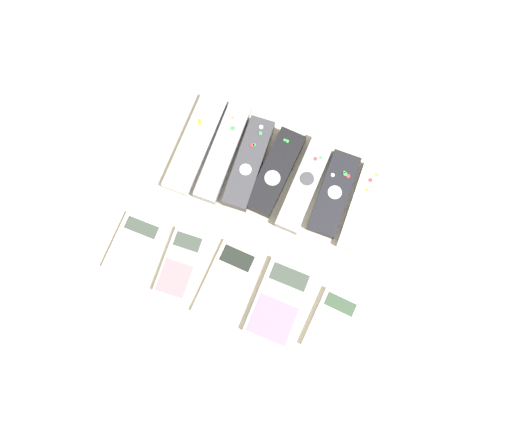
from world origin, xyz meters
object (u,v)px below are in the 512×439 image
object	(u,v)px
remote_5	(334,194)
calculator_4	(331,324)
calculator_3	(279,302)
remote_0	(195,144)
remote_3	(277,173)
remote_6	(360,206)
calculator_2	(226,283)
calculator_1	(180,264)
calculator_0	(134,247)
remote_1	(223,151)
remote_2	(249,163)
remote_4	(305,184)

from	to	relation	value
remote_5	calculator_4	distance (m)	0.25
calculator_3	calculator_4	bearing A→B (deg)	-0.14
remote_0	remote_3	size ratio (longest dim) A/B	1.17
remote_0	remote_6	bearing A→B (deg)	-0.68
calculator_4	calculator_2	bearing A→B (deg)	-175.64
calculator_1	calculator_3	xyz separation A→B (m)	(0.20, 0.00, -0.00)
calculator_0	calculator_1	size ratio (longest dim) A/B	0.89
calculator_3	calculator_4	distance (m)	0.11
calculator_1	remote_6	bearing A→B (deg)	36.26
remote_0	remote_3	distance (m)	0.18
remote_1	remote_5	bearing A→B (deg)	-1.89
remote_5	remote_0	bearing A→B (deg)	179.86
remote_3	remote_2	bearing A→B (deg)	-174.02
remote_0	remote_2	distance (m)	0.12
calculator_2	remote_5	bearing A→B (deg)	63.82
remote_3	calculator_0	xyz separation A→B (m)	(-0.21, -0.24, -0.00)
remote_3	calculator_2	size ratio (longest dim) A/B	1.19
remote_5	calculator_2	bearing A→B (deg)	-119.84
remote_2	remote_3	size ratio (longest dim) A/B	1.06
calculator_2	calculator_3	size ratio (longest dim) A/B	1.02
remote_3	remote_6	xyz separation A→B (m)	(0.18, -0.00, -0.00)
remote_5	remote_4	bearing A→B (deg)	-178.15
remote_3	calculator_0	bearing A→B (deg)	-126.86
remote_5	calculator_2	world-z (taller)	remote_5
calculator_1	remote_3	bearing A→B (deg)	62.34
calculator_0	remote_3	bearing A→B (deg)	49.56
remote_2	calculator_2	size ratio (longest dim) A/B	1.26
remote_6	calculator_4	size ratio (longest dim) A/B	1.49
remote_1	calculator_0	xyz separation A→B (m)	(-0.09, -0.24, -0.01)
remote_3	remote_1	bearing A→B (deg)	-177.73
remote_4	calculator_4	distance (m)	0.28
remote_4	calculator_1	bearing A→B (deg)	-123.35
remote_3	calculator_3	size ratio (longest dim) A/B	1.21
remote_1	calculator_3	bearing A→B (deg)	-50.16
remote_3	calculator_0	size ratio (longest dim) A/B	1.55
remote_4	calculator_4	xyz separation A→B (m)	(0.14, -0.24, -0.01)
calculator_0	calculator_1	bearing A→B (deg)	1.68
calculator_2	calculator_4	size ratio (longest dim) A/B	1.26
remote_5	remote_6	distance (m)	0.06
remote_1	remote_6	world-z (taller)	remote_1
calculator_2	calculator_4	xyz separation A→B (m)	(0.21, 0.00, 0.00)
remote_6	remote_3	bearing A→B (deg)	177.24
remote_0	remote_2	bearing A→B (deg)	-0.45
remote_6	calculator_3	bearing A→B (deg)	-110.85
calculator_2	remote_0	bearing A→B (deg)	127.32
calculator_4	calculator_1	bearing A→B (deg)	-175.98
remote_0	remote_4	xyz separation A→B (m)	(0.24, 0.00, 0.00)
remote_1	calculator_2	xyz separation A→B (m)	(0.11, -0.24, -0.01)
remote_1	remote_6	bearing A→B (deg)	-3.03
remote_1	calculator_1	distance (m)	0.24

